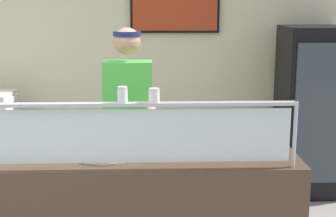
{
  "coord_description": "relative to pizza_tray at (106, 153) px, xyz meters",
  "views": [
    {
      "loc": [
        1.05,
        -2.86,
        1.96
      ],
      "look_at": [
        1.16,
        0.38,
        1.26
      ],
      "focal_mm": 53.22,
      "sensor_mm": 36.0,
      "label": 1
    }
  ],
  "objects": [
    {
      "name": "pizza_tray",
      "position": [
        0.0,
        0.0,
        0.0
      ],
      "size": [
        0.43,
        0.43,
        0.04
      ],
      "color": "#9EA0A8",
      "rests_on": "serving_counter"
    },
    {
      "name": "sneeze_guard",
      "position": [
        0.27,
        -0.27,
        0.25
      ],
      "size": [
        1.86,
        0.06,
        0.41
      ],
      "color": "#B2B5BC",
      "rests_on": "serving_counter"
    },
    {
      "name": "parmesan_shaker",
      "position": [
        0.14,
        -0.27,
        0.44
      ],
      "size": [
        0.06,
        0.06,
        0.1
      ],
      "color": "white",
      "rests_on": "sneeze_guard"
    },
    {
      "name": "worker_figure",
      "position": [
        0.13,
        0.67,
        0.04
      ],
      "size": [
        0.41,
        0.5,
        1.76
      ],
      "color": "#23232D",
      "rests_on": "ground"
    },
    {
      "name": "drink_fridge",
      "position": [
        1.94,
        1.71,
        -0.11
      ],
      "size": [
        0.64,
        0.62,
        1.72
      ],
      "color": "black",
      "rests_on": "ground"
    },
    {
      "name": "pepper_flake_shaker",
      "position": [
        0.32,
        -0.27,
        0.44
      ],
      "size": [
        0.07,
        0.07,
        0.09
      ],
      "color": "white",
      "rests_on": "sneeze_guard"
    },
    {
      "name": "pizza_server",
      "position": [
        0.02,
        -0.02,
        0.02
      ],
      "size": [
        0.13,
        0.29,
        0.01
      ],
      "primitive_type": "cube",
      "rotation": [
        0.0,
        0.0,
        -0.21
      ],
      "color": "#ADAFB7",
      "rests_on": "pizza_tray"
    },
    {
      "name": "shop_rear_unit",
      "position": [
        0.27,
        2.15,
        0.39
      ],
      "size": [
        6.43,
        0.13,
        2.7
      ],
      "color": "beige",
      "rests_on": "ground"
    }
  ]
}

